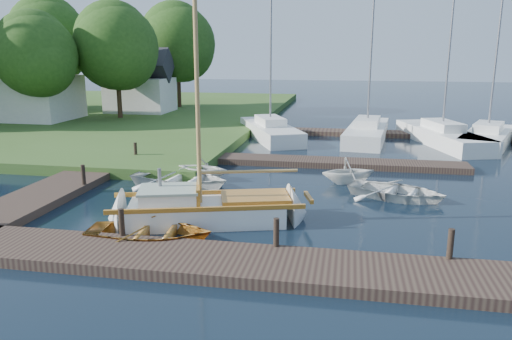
% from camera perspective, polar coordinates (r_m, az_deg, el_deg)
% --- Properties ---
extents(ground, '(160.00, 160.00, 0.00)m').
position_cam_1_polar(ground, '(18.79, 0.00, -3.56)').
color(ground, black).
rests_on(ground, ground).
extents(near_dock, '(18.00, 2.20, 0.30)m').
position_cam_1_polar(near_dock, '(13.24, -4.87, -10.42)').
color(near_dock, '#31211C').
rests_on(near_dock, ground).
extents(left_dock, '(2.20, 18.00, 0.30)m').
position_cam_1_polar(left_dock, '(23.30, -18.76, -0.54)').
color(left_dock, '#31211C').
rests_on(left_dock, ground).
extents(far_dock, '(14.00, 1.60, 0.30)m').
position_cam_1_polar(far_dock, '(24.77, 7.34, 0.88)').
color(far_dock, '#31211C').
rests_on(far_dock, ground).
extents(pontoon, '(30.00, 1.60, 0.30)m').
position_cam_1_polar(pontoon, '(34.73, 21.64, 3.65)').
color(pontoon, '#31211C').
rests_on(pontoon, ground).
extents(mooring_post_1, '(0.16, 0.16, 0.80)m').
position_cam_1_polar(mooring_post_1, '(14.93, -15.10, -5.77)').
color(mooring_post_1, black).
rests_on(mooring_post_1, near_dock).
extents(mooring_post_2, '(0.16, 0.16, 0.80)m').
position_cam_1_polar(mooring_post_2, '(13.65, 2.34, -7.13)').
color(mooring_post_2, black).
rests_on(mooring_post_2, near_dock).
extents(mooring_post_3, '(0.16, 0.16, 0.80)m').
position_cam_1_polar(mooring_post_3, '(13.80, 21.34, -7.87)').
color(mooring_post_3, black).
rests_on(mooring_post_3, near_dock).
extents(mooring_post_4, '(0.16, 0.16, 0.80)m').
position_cam_1_polar(mooring_post_4, '(21.00, -19.12, -0.51)').
color(mooring_post_4, black).
rests_on(mooring_post_4, left_dock).
extents(mooring_post_5, '(0.16, 0.16, 0.80)m').
position_cam_1_polar(mooring_post_5, '(25.35, -13.60, 2.17)').
color(mooring_post_5, black).
rests_on(mooring_post_5, left_dock).
extents(sailboat, '(7.41, 3.90, 9.83)m').
position_cam_1_polar(sailboat, '(16.52, -5.09, -4.78)').
color(sailboat, white).
rests_on(sailboat, ground).
extents(dinghy, '(3.94, 2.99, 0.77)m').
position_cam_1_polar(dinghy, '(15.16, -12.08, -6.58)').
color(dinghy, '#985614').
rests_on(dinghy, ground).
extents(tender_a, '(4.56, 3.58, 0.86)m').
position_cam_1_polar(tender_a, '(20.93, -8.68, -0.71)').
color(tender_a, white).
rests_on(tender_a, ground).
extents(tender_b, '(2.77, 2.52, 1.26)m').
position_cam_1_polar(tender_b, '(21.83, -6.16, 0.50)').
color(tender_b, white).
rests_on(tender_b, ground).
extents(tender_c, '(4.33, 3.72, 0.75)m').
position_cam_1_polar(tender_c, '(19.79, 15.81, -2.07)').
color(tender_c, white).
rests_on(tender_c, ground).
extents(tender_d, '(2.89, 2.71, 1.22)m').
position_cam_1_polar(tender_d, '(21.51, 10.55, 0.09)').
color(tender_d, white).
rests_on(tender_d, ground).
extents(marina_boat_0, '(5.35, 8.29, 10.76)m').
position_cam_1_polar(marina_boat_0, '(32.12, 1.64, 4.63)').
color(marina_boat_0, white).
rests_on(marina_boat_0, ground).
extents(marina_boat_2, '(3.17, 8.76, 10.95)m').
position_cam_1_polar(marina_boat_2, '(32.36, 12.58, 4.38)').
color(marina_boat_2, white).
rests_on(marina_boat_2, ground).
extents(marina_boat_3, '(4.72, 9.19, 11.57)m').
position_cam_1_polar(marina_boat_3, '(32.14, 20.49, 3.79)').
color(marina_boat_3, white).
rests_on(marina_boat_3, ground).
extents(marina_boat_4, '(4.71, 7.61, 10.10)m').
position_cam_1_polar(marina_boat_4, '(32.44, 24.94, 3.46)').
color(marina_boat_4, white).
rests_on(marina_boat_4, ground).
extents(house_a, '(6.30, 5.00, 6.29)m').
position_cam_1_polar(house_a, '(41.02, -24.33, 8.74)').
color(house_a, silver).
rests_on(house_a, shore).
extents(house_c, '(5.25, 4.00, 5.28)m').
position_cam_1_polar(house_c, '(43.37, -13.10, 9.26)').
color(house_c, silver).
rests_on(house_c, shore).
extents(tree_2, '(5.83, 5.75, 7.82)m').
position_cam_1_polar(tree_2, '(38.20, -23.83, 11.98)').
color(tree_2, '#332114').
rests_on(tree_2, shore).
extents(tree_3, '(6.41, 6.38, 8.74)m').
position_cam_1_polar(tree_3, '(39.68, -15.68, 13.43)').
color(tree_3, '#332114').
rests_on(tree_3, shore).
extents(tree_4, '(7.01, 7.01, 9.66)m').
position_cam_1_polar(tree_4, '(47.09, -22.54, 13.53)').
color(tree_4, '#332114').
rests_on(tree_4, shore).
extents(tree_7, '(6.83, 6.83, 9.38)m').
position_cam_1_polar(tree_7, '(46.31, -8.95, 14.18)').
color(tree_7, '#332114').
rests_on(tree_7, shore).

